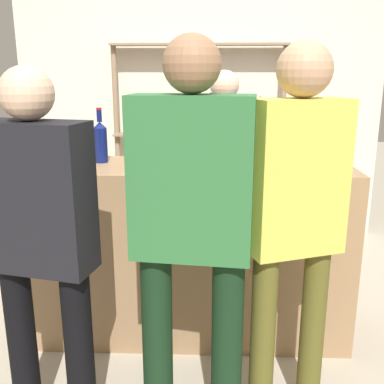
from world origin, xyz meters
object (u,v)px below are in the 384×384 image
at_px(counter_bottle_2, 257,139).
at_px(customer_right, 296,209).
at_px(cork_jar, 136,154).
at_px(server_behind_counter, 223,162).
at_px(counter_bottle_4, 101,141).
at_px(counter_bottle_3, 140,137).
at_px(customer_left, 40,232).
at_px(customer_center, 192,217).
at_px(counter_bottle_0, 307,141).
at_px(counter_bottle_5, 171,142).
at_px(counter_bottle_1, 149,143).
at_px(ice_bucket, 208,149).

xyz_separation_m(counter_bottle_2, customer_right, (0.10, -0.74, -0.19)).
height_order(cork_jar, server_behind_counter, server_behind_counter).
bearing_deg(counter_bottle_4, counter_bottle_3, 26.28).
bearing_deg(customer_left, customer_center, -74.38).
bearing_deg(counter_bottle_0, cork_jar, -171.53).
xyz_separation_m(customer_left, customer_center, (0.63, 0.03, 0.06)).
distance_m(counter_bottle_5, customer_center, 0.93).
height_order(counter_bottle_3, customer_right, customer_right).
height_order(cork_jar, customer_left, customer_left).
height_order(counter_bottle_5, customer_left, customer_left).
distance_m(counter_bottle_2, customer_right, 0.77).
height_order(counter_bottle_5, customer_center, customer_center).
bearing_deg(cork_jar, counter_bottle_3, 94.45).
bearing_deg(counter_bottle_1, counter_bottle_0, -2.61).
height_order(counter_bottle_0, customer_center, customer_center).
bearing_deg(counter_bottle_1, customer_left, -111.23).
xyz_separation_m(customer_right, customer_left, (-1.07, -0.12, -0.08)).
relative_size(counter_bottle_0, counter_bottle_3, 1.06).
bearing_deg(customer_center, cork_jar, 33.21).
distance_m(counter_bottle_2, cork_jar, 0.70).
relative_size(counter_bottle_4, customer_left, 0.20).
xyz_separation_m(customer_right, server_behind_counter, (-0.26, 1.45, -0.09)).
xyz_separation_m(counter_bottle_0, customer_right, (-0.19, -0.73, -0.18)).
bearing_deg(counter_bottle_4, counter_bottle_5, 6.48).
bearing_deg(cork_jar, counter_bottle_4, 141.74).
height_order(ice_bucket, cork_jar, ice_bucket).
distance_m(counter_bottle_1, counter_bottle_2, 0.63).
bearing_deg(customer_left, counter_bottle_5, -14.20).
bearing_deg(server_behind_counter, cork_jar, -19.76).
bearing_deg(counter_bottle_2, customer_left, -138.59).
distance_m(counter_bottle_1, counter_bottle_5, 0.14).
xyz_separation_m(counter_bottle_0, counter_bottle_5, (-0.79, 0.09, -0.03)).
bearing_deg(customer_right, cork_jar, 33.05).
xyz_separation_m(cork_jar, customer_left, (-0.30, -0.70, -0.20)).
distance_m(counter_bottle_4, customer_center, 1.05).
relative_size(customer_left, server_behind_counter, 1.01).
relative_size(counter_bottle_1, customer_right, 0.18).
distance_m(counter_bottle_1, customer_center, 0.92).
bearing_deg(counter_bottle_1, counter_bottle_4, 179.13).
bearing_deg(counter_bottle_5, ice_bucket, -45.52).
xyz_separation_m(counter_bottle_3, ice_bucket, (0.42, -0.28, -0.03)).
relative_size(cork_jar, customer_right, 0.10).
distance_m(counter_bottle_1, ice_bucket, 0.39).
relative_size(customer_center, server_behind_counter, 1.08).
bearing_deg(counter_bottle_5, counter_bottle_1, -158.28).
height_order(counter_bottle_5, server_behind_counter, server_behind_counter).
height_order(counter_bottle_0, counter_bottle_4, counter_bottle_0).
distance_m(counter_bottle_4, cork_jar, 0.31).
height_order(counter_bottle_1, ice_bucket, counter_bottle_1).
height_order(cork_jar, customer_right, customer_right).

